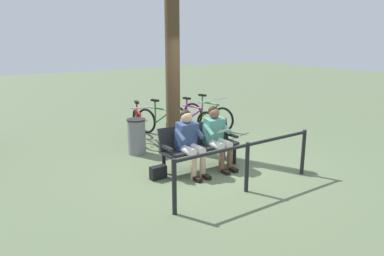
{
  "coord_description": "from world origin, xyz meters",
  "views": [
    {
      "loc": [
        4.13,
        5.52,
        2.57
      ],
      "look_at": [
        0.24,
        -0.43,
        0.75
      ],
      "focal_mm": 34.9,
      "sensor_mm": 36.0,
      "label": 1
    }
  ],
  "objects_px": {
    "tree_trunk": "(173,66)",
    "bicycle_blue": "(139,126)",
    "person_companion": "(189,139)",
    "bicycle_purple": "(208,116)",
    "handbag": "(158,172)",
    "litter_bin": "(137,136)",
    "person_reading": "(217,134)",
    "bicycle_orange": "(161,122)",
    "bicycle_red": "(192,120)",
    "bench": "(198,143)"
  },
  "relations": [
    {
      "from": "bicycle_orange",
      "to": "bench",
      "type": "bearing_deg",
      "value": -30.67
    },
    {
      "from": "person_reading",
      "to": "bicycle_purple",
      "type": "xyz_separation_m",
      "value": [
        -1.61,
        -2.55,
        -0.31
      ]
    },
    {
      "from": "tree_trunk",
      "to": "bicycle_blue",
      "type": "relative_size",
      "value": 2.29
    },
    {
      "from": "bicycle_purple",
      "to": "bicycle_orange",
      "type": "height_order",
      "value": "same"
    },
    {
      "from": "person_companion",
      "to": "tree_trunk",
      "type": "height_order",
      "value": "tree_trunk"
    },
    {
      "from": "bicycle_purple",
      "to": "bicycle_red",
      "type": "distance_m",
      "value": 0.67
    },
    {
      "from": "bench",
      "to": "bicycle_blue",
      "type": "distance_m",
      "value": 2.42
    },
    {
      "from": "person_companion",
      "to": "litter_bin",
      "type": "xyz_separation_m",
      "value": [
        0.32,
        -1.61,
        -0.28
      ]
    },
    {
      "from": "tree_trunk",
      "to": "litter_bin",
      "type": "distance_m",
      "value": 1.71
    },
    {
      "from": "handbag",
      "to": "bench",
      "type": "bearing_deg",
      "value": -174.02
    },
    {
      "from": "person_companion",
      "to": "bicycle_purple",
      "type": "relative_size",
      "value": 0.75
    },
    {
      "from": "person_companion",
      "to": "bicycle_orange",
      "type": "height_order",
      "value": "person_companion"
    },
    {
      "from": "person_companion",
      "to": "handbag",
      "type": "xyz_separation_m",
      "value": [
        0.62,
        -0.07,
        -0.54
      ]
    },
    {
      "from": "bicycle_purple",
      "to": "bicycle_blue",
      "type": "xyz_separation_m",
      "value": [
        2.07,
        -0.01,
        0.0
      ]
    },
    {
      "from": "tree_trunk",
      "to": "bicycle_orange",
      "type": "distance_m",
      "value": 1.88
    },
    {
      "from": "litter_bin",
      "to": "bicycle_red",
      "type": "xyz_separation_m",
      "value": [
        -1.93,
        -0.76,
        -0.03
      ]
    },
    {
      "from": "handbag",
      "to": "tree_trunk",
      "type": "xyz_separation_m",
      "value": [
        -1.15,
        -1.4,
        1.75
      ]
    },
    {
      "from": "bicycle_orange",
      "to": "bicycle_blue",
      "type": "bearing_deg",
      "value": -110.54
    },
    {
      "from": "handbag",
      "to": "bicycle_orange",
      "type": "distance_m",
      "value": 2.88
    },
    {
      "from": "litter_bin",
      "to": "bicycle_blue",
      "type": "height_order",
      "value": "bicycle_blue"
    },
    {
      "from": "litter_bin",
      "to": "bicycle_red",
      "type": "bearing_deg",
      "value": -158.48
    },
    {
      "from": "handbag",
      "to": "litter_bin",
      "type": "height_order",
      "value": "litter_bin"
    },
    {
      "from": "bench",
      "to": "bicycle_orange",
      "type": "bearing_deg",
      "value": -102.36
    },
    {
      "from": "litter_bin",
      "to": "tree_trunk",
      "type": "bearing_deg",
      "value": 170.33
    },
    {
      "from": "tree_trunk",
      "to": "litter_bin",
      "type": "bearing_deg",
      "value": -9.67
    },
    {
      "from": "handbag",
      "to": "tree_trunk",
      "type": "height_order",
      "value": "tree_trunk"
    },
    {
      "from": "person_reading",
      "to": "person_companion",
      "type": "distance_m",
      "value": 0.64
    },
    {
      "from": "tree_trunk",
      "to": "person_reading",
      "type": "bearing_deg",
      "value": 94.48
    },
    {
      "from": "bicycle_orange",
      "to": "bicycle_red",
      "type": "bearing_deg",
      "value": 57.5
    },
    {
      "from": "bicycle_blue",
      "to": "handbag",
      "type": "bearing_deg",
      "value": -1.58
    },
    {
      "from": "bicycle_red",
      "to": "bicycle_orange",
      "type": "height_order",
      "value": "same"
    },
    {
      "from": "person_reading",
      "to": "person_companion",
      "type": "relative_size",
      "value": 1.0
    },
    {
      "from": "bench",
      "to": "person_companion",
      "type": "relative_size",
      "value": 1.34
    },
    {
      "from": "bicycle_red",
      "to": "litter_bin",
      "type": "bearing_deg",
      "value": -82.93
    },
    {
      "from": "bench",
      "to": "bicycle_red",
      "type": "xyz_separation_m",
      "value": [
        -1.3,
        -2.21,
        -0.15
      ]
    },
    {
      "from": "handbag",
      "to": "bicycle_red",
      "type": "xyz_separation_m",
      "value": [
        -2.24,
        -2.3,
        0.24
      ]
    },
    {
      "from": "litter_bin",
      "to": "handbag",
      "type": "bearing_deg",
      "value": 78.8
    },
    {
      "from": "person_reading",
      "to": "litter_bin",
      "type": "distance_m",
      "value": 1.89
    },
    {
      "from": "person_companion",
      "to": "bicycle_blue",
      "type": "height_order",
      "value": "person_companion"
    },
    {
      "from": "tree_trunk",
      "to": "litter_bin",
      "type": "height_order",
      "value": "tree_trunk"
    },
    {
      "from": "handbag",
      "to": "bicycle_red",
      "type": "distance_m",
      "value": 3.22
    },
    {
      "from": "person_companion",
      "to": "handbag",
      "type": "relative_size",
      "value": 4.0
    },
    {
      "from": "litter_bin",
      "to": "bicycle_orange",
      "type": "distance_m",
      "value": 1.46
    },
    {
      "from": "bench",
      "to": "tree_trunk",
      "type": "distance_m",
      "value": 1.89
    },
    {
      "from": "tree_trunk",
      "to": "bicycle_orange",
      "type": "height_order",
      "value": "tree_trunk"
    },
    {
      "from": "bicycle_purple",
      "to": "bicycle_blue",
      "type": "height_order",
      "value": "same"
    },
    {
      "from": "bicycle_purple",
      "to": "bicycle_blue",
      "type": "relative_size",
      "value": 0.99
    },
    {
      "from": "person_companion",
      "to": "bicycle_purple",
      "type": "bearing_deg",
      "value": -132.37
    },
    {
      "from": "person_companion",
      "to": "handbag",
      "type": "bearing_deg",
      "value": -7.65
    },
    {
      "from": "bicycle_red",
      "to": "bicycle_orange",
      "type": "xyz_separation_m",
      "value": [
        0.82,
        -0.19,
        0.0
      ]
    }
  ]
}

